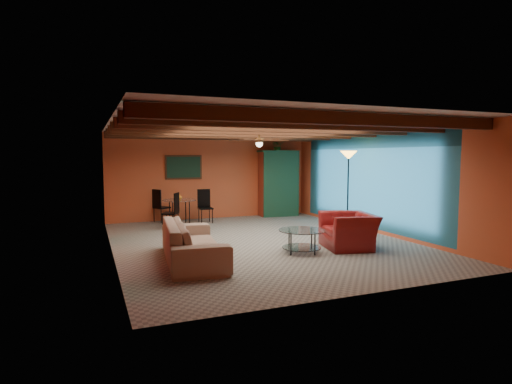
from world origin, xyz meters
name	(u,v)px	position (x,y,z in m)	size (l,w,h in m)	color
room	(257,140)	(0.00, 0.11, 2.36)	(6.52, 8.01, 2.71)	gray
sofa	(193,242)	(-1.86, -1.17, 0.37)	(2.57, 1.00, 0.75)	#8E6E5B
armchair	(349,231)	(1.55, -1.35, 0.38)	(1.17, 1.02, 0.76)	maroon
coffee_table	(302,241)	(0.39, -1.34, 0.24)	(0.96, 0.96, 0.49)	white
dining_table	(179,207)	(-1.23, 3.11, 0.51)	(1.95, 1.95, 1.01)	silver
armoire	(278,184)	(2.20, 3.70, 1.06)	(1.21, 0.59, 2.12)	maroon
floor_lamp	(348,191)	(2.65, 0.30, 1.07)	(0.44, 0.44, 2.14)	black
ceiling_fan	(259,140)	(0.00, 0.00, 2.36)	(1.50, 1.50, 0.44)	#472614
painting	(184,167)	(-0.90, 3.96, 1.65)	(1.05, 0.03, 0.65)	black
potted_plant	(278,146)	(2.20, 3.70, 2.34)	(0.39, 0.34, 0.43)	#26661E
vase	(179,187)	(-1.23, 3.11, 1.10)	(0.17, 0.17, 0.17)	orange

